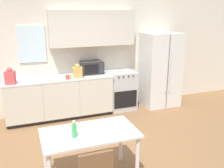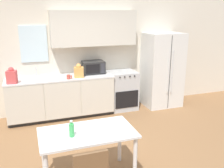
{
  "view_description": "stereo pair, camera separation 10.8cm",
  "coord_description": "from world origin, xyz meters",
  "px_view_note": "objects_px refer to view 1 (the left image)",
  "views": [
    {
      "loc": [
        -1.02,
        -3.52,
        2.3
      ],
      "look_at": [
        0.5,
        0.54,
        1.05
      ],
      "focal_mm": 40.0,
      "sensor_mm": 36.0,
      "label": 1
    },
    {
      "loc": [
        -0.92,
        -3.56,
        2.3
      ],
      "look_at": [
        0.5,
        0.54,
        1.05
      ],
      "focal_mm": 40.0,
      "sensor_mm": 36.0,
      "label": 2
    }
  ],
  "objects_px": {
    "microwave": "(92,67)",
    "drink_bottle": "(74,130)",
    "dining_table": "(90,139)",
    "refrigerator": "(160,70)",
    "coffee_mug": "(68,77)",
    "oven_range": "(121,90)"
  },
  "relations": [
    {
      "from": "coffee_mug",
      "to": "dining_table",
      "type": "relative_size",
      "value": 0.09
    },
    {
      "from": "refrigerator",
      "to": "dining_table",
      "type": "distance_m",
      "value": 3.44
    },
    {
      "from": "oven_range",
      "to": "microwave",
      "type": "xyz_separation_m",
      "value": [
        -0.7,
        0.09,
        0.6
      ]
    },
    {
      "from": "dining_table",
      "to": "drink_bottle",
      "type": "distance_m",
      "value": 0.3
    },
    {
      "from": "coffee_mug",
      "to": "dining_table",
      "type": "xyz_separation_m",
      "value": [
        -0.13,
        -2.17,
        -0.33
      ]
    },
    {
      "from": "drink_bottle",
      "to": "dining_table",
      "type": "bearing_deg",
      "value": 16.08
    },
    {
      "from": "oven_range",
      "to": "coffee_mug",
      "type": "bearing_deg",
      "value": -169.56
    },
    {
      "from": "dining_table",
      "to": "drink_bottle",
      "type": "bearing_deg",
      "value": -163.92
    },
    {
      "from": "oven_range",
      "to": "refrigerator",
      "type": "distance_m",
      "value": 1.13
    },
    {
      "from": "refrigerator",
      "to": "coffee_mug",
      "type": "bearing_deg",
      "value": -175.65
    },
    {
      "from": "microwave",
      "to": "drink_bottle",
      "type": "distance_m",
      "value": 2.76
    },
    {
      "from": "microwave",
      "to": "dining_table",
      "type": "relative_size",
      "value": 0.38
    },
    {
      "from": "coffee_mug",
      "to": "dining_table",
      "type": "height_order",
      "value": "coffee_mug"
    },
    {
      "from": "oven_range",
      "to": "coffee_mug",
      "type": "distance_m",
      "value": 1.44
    },
    {
      "from": "refrigerator",
      "to": "coffee_mug",
      "type": "relative_size",
      "value": 15.81
    },
    {
      "from": "dining_table",
      "to": "microwave",
      "type": "bearing_deg",
      "value": 73.1
    },
    {
      "from": "oven_range",
      "to": "microwave",
      "type": "bearing_deg",
      "value": 172.85
    },
    {
      "from": "refrigerator",
      "to": "dining_table",
      "type": "bearing_deg",
      "value": -136.69
    },
    {
      "from": "oven_range",
      "to": "dining_table",
      "type": "xyz_separation_m",
      "value": [
        -1.46,
        -2.41,
        0.17
      ]
    },
    {
      "from": "microwave",
      "to": "drink_bottle",
      "type": "relative_size",
      "value": 2.19
    },
    {
      "from": "oven_range",
      "to": "refrigerator",
      "type": "relative_size",
      "value": 0.51
    },
    {
      "from": "refrigerator",
      "to": "microwave",
      "type": "xyz_separation_m",
      "value": [
        -1.73,
        0.15,
        0.16
      ]
    }
  ]
}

